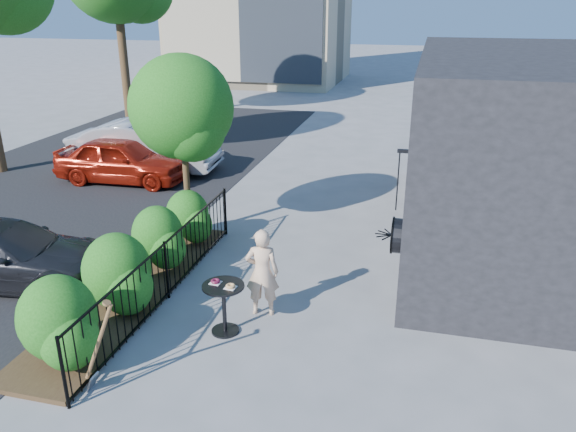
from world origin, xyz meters
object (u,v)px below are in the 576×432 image
(patio_tree, at_px, (184,114))
(car_red, at_px, (122,160))
(car_silver, at_px, (145,146))
(shovel, at_px, (97,351))
(woman, at_px, (262,272))
(car_darkgrey, at_px, (4,254))
(cafe_table, at_px, (224,300))

(patio_tree, distance_m, car_red, 5.22)
(car_red, relative_size, car_silver, 0.83)
(shovel, xyz_separation_m, car_silver, (-4.41, 9.81, 0.11))
(woman, bearing_deg, car_red, -55.38)
(woman, height_order, car_red, woman)
(patio_tree, bearing_deg, woman, -48.38)
(woman, bearing_deg, patio_tree, -58.73)
(woman, distance_m, car_darkgrey, 4.99)
(shovel, bearing_deg, woman, 58.31)
(patio_tree, bearing_deg, shovel, -79.61)
(cafe_table, height_order, car_darkgrey, car_darkgrey)
(woman, xyz_separation_m, car_red, (-6.05, 6.05, -0.12))
(patio_tree, height_order, woman, patio_tree)
(patio_tree, height_order, car_silver, patio_tree)
(car_silver, relative_size, car_darkgrey, 1.14)
(car_silver, bearing_deg, patio_tree, -145.76)
(car_red, height_order, car_darkgrey, car_red)
(cafe_table, distance_m, woman, 0.84)
(cafe_table, height_order, car_red, car_red)
(woman, relative_size, car_red, 0.40)
(cafe_table, relative_size, car_red, 0.24)
(car_red, bearing_deg, woman, -137.13)
(patio_tree, height_order, shovel, patio_tree)
(cafe_table, relative_size, shovel, 0.61)
(car_red, bearing_deg, patio_tree, -134.46)
(patio_tree, distance_m, car_silver, 5.98)
(cafe_table, bearing_deg, patio_tree, 120.62)
(cafe_table, relative_size, car_darkgrey, 0.22)
(car_darkgrey, bearing_deg, car_red, 1.37)
(cafe_table, bearing_deg, car_silver, 124.61)
(cafe_table, distance_m, shovel, 2.12)
(woman, distance_m, shovel, 2.94)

